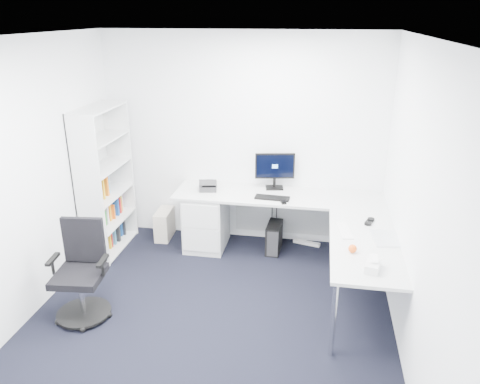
% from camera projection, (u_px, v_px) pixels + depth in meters
% --- Properties ---
extents(ground, '(4.20, 4.20, 0.00)m').
position_uv_depth(ground, '(206.00, 330.00, 4.54)').
color(ground, black).
extents(ceiling, '(4.20, 4.20, 0.00)m').
position_uv_depth(ceiling, '(197.00, 38.00, 3.57)').
color(ceiling, white).
extents(wall_back, '(3.60, 0.02, 2.70)m').
position_uv_depth(wall_back, '(243.00, 140.00, 5.98)').
color(wall_back, white).
rests_on(wall_back, ground).
extents(wall_front, '(3.60, 0.02, 2.70)m').
position_uv_depth(wall_front, '(88.00, 374.00, 2.12)').
color(wall_front, white).
rests_on(wall_front, ground).
extents(wall_left, '(0.02, 4.20, 2.70)m').
position_uv_depth(wall_left, '(14.00, 189.00, 4.34)').
color(wall_left, white).
rests_on(wall_left, ground).
extents(wall_right, '(0.02, 4.20, 2.70)m').
position_uv_depth(wall_right, '(419.00, 216.00, 3.76)').
color(wall_right, white).
rests_on(wall_right, ground).
extents(l_desk, '(2.66, 1.49, 0.78)m').
position_uv_depth(l_desk, '(278.00, 235.00, 5.60)').
color(l_desk, '#BBBDBD').
rests_on(l_desk, ground).
extents(drawer_pedestal, '(0.50, 0.62, 0.76)m').
position_uv_depth(drawer_pedestal, '(206.00, 219.00, 6.05)').
color(drawer_pedestal, '#BBBDBD').
rests_on(drawer_pedestal, ground).
extents(bookshelf, '(0.36, 0.93, 1.85)m').
position_uv_depth(bookshelf, '(105.00, 181.00, 5.80)').
color(bookshelf, silver).
rests_on(bookshelf, ground).
extents(task_chair, '(0.61, 0.61, 1.00)m').
position_uv_depth(task_chair, '(78.00, 274.00, 4.57)').
color(task_chair, black).
rests_on(task_chair, ground).
extents(black_pc_tower, '(0.19, 0.39, 0.38)m').
position_uv_depth(black_pc_tower, '(274.00, 237.00, 5.99)').
color(black_pc_tower, black).
rests_on(black_pc_tower, ground).
extents(beige_pc_tower, '(0.20, 0.42, 0.39)m').
position_uv_depth(beige_pc_tower, '(165.00, 224.00, 6.35)').
color(beige_pc_tower, beige).
rests_on(beige_pc_tower, ground).
extents(power_strip, '(0.36, 0.15, 0.04)m').
position_uv_depth(power_strip, '(307.00, 243.00, 6.21)').
color(power_strip, silver).
rests_on(power_strip, ground).
extents(monitor, '(0.52, 0.25, 0.48)m').
position_uv_depth(monitor, '(275.00, 171.00, 5.90)').
color(monitor, black).
rests_on(monitor, l_desk).
extents(black_keyboard, '(0.43, 0.17, 0.02)m').
position_uv_depth(black_keyboard, '(272.00, 198.00, 5.65)').
color(black_keyboard, black).
rests_on(black_keyboard, l_desk).
extents(mouse, '(0.08, 0.10, 0.03)m').
position_uv_depth(mouse, '(283.00, 202.00, 5.52)').
color(mouse, black).
rests_on(mouse, l_desk).
extents(desk_phone, '(0.25, 0.25, 0.15)m').
position_uv_depth(desk_phone, '(208.00, 184.00, 5.91)').
color(desk_phone, '#29292C').
rests_on(desk_phone, l_desk).
extents(laptop, '(0.42, 0.41, 0.27)m').
position_uv_depth(laptop, '(387.00, 227.00, 4.59)').
color(laptop, silver).
rests_on(laptop, l_desk).
extents(white_keyboard, '(0.17, 0.40, 0.01)m').
position_uv_depth(white_keyboard, '(344.00, 231.00, 4.81)').
color(white_keyboard, silver).
rests_on(white_keyboard, l_desk).
extents(headphones, '(0.17, 0.21, 0.05)m').
position_uv_depth(headphones, '(370.00, 221.00, 5.00)').
color(headphones, black).
rests_on(headphones, l_desk).
extents(orange_fruit, '(0.08, 0.08, 0.08)m').
position_uv_depth(orange_fruit, '(353.00, 249.00, 4.37)').
color(orange_fruit, '#EB5814').
rests_on(orange_fruit, l_desk).
extents(tissue_box, '(0.16, 0.24, 0.08)m').
position_uv_depth(tissue_box, '(373.00, 266.00, 4.08)').
color(tissue_box, silver).
rests_on(tissue_box, l_desk).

